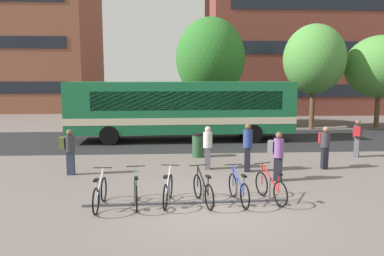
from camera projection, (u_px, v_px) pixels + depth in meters
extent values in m
plane|color=#6B605B|center=(214.00, 207.00, 10.09)|extent=(200.00, 200.00, 0.00)
cube|color=#232326|center=(191.00, 140.00, 20.63)|extent=(80.00, 7.20, 0.01)
cube|color=#196B3D|center=(181.00, 107.00, 20.34)|extent=(12.05, 2.78, 2.70)
cube|color=beige|center=(181.00, 119.00, 20.43)|extent=(12.07, 2.80, 0.36)
cube|color=black|center=(78.00, 86.00, 19.77)|extent=(1.04, 2.31, 0.40)
cube|color=black|center=(68.00, 102.00, 19.84)|extent=(0.12, 2.19, 1.40)
cube|color=black|center=(188.00, 101.00, 19.08)|extent=(9.84, 0.25, 0.97)
cube|color=black|center=(185.00, 98.00, 21.54)|extent=(9.84, 0.25, 0.97)
cylinder|color=black|center=(109.00, 135.00, 19.10)|extent=(1.01, 0.32, 1.00)
cylinder|color=black|center=(115.00, 129.00, 21.38)|extent=(1.01, 0.32, 1.00)
cylinder|color=black|center=(253.00, 134.00, 19.67)|extent=(1.01, 0.32, 1.00)
cylinder|color=black|center=(243.00, 128.00, 21.95)|extent=(1.01, 0.32, 1.00)
cube|color=#47474C|center=(186.00, 203.00, 10.33)|extent=(5.63, 0.24, 0.06)
cylinder|color=#47474C|center=(99.00, 194.00, 10.08)|extent=(0.04, 0.04, 0.70)
cylinder|color=#47474C|center=(135.00, 193.00, 10.17)|extent=(0.04, 0.04, 0.70)
cylinder|color=#47474C|center=(169.00, 192.00, 10.25)|extent=(0.04, 0.04, 0.70)
cylinder|color=#47474C|center=(203.00, 191.00, 10.33)|extent=(0.04, 0.04, 0.70)
cylinder|color=#47474C|center=(237.00, 190.00, 10.41)|extent=(0.04, 0.04, 0.70)
cylinder|color=#47474C|center=(270.00, 189.00, 10.49)|extent=(0.04, 0.04, 0.70)
torus|color=black|center=(104.00, 189.00, 10.48)|extent=(0.06, 0.70, 0.70)
torus|color=black|center=(96.00, 201.00, 9.47)|extent=(0.06, 0.70, 0.70)
cube|color=#B7BABF|center=(100.00, 184.00, 9.96)|extent=(0.05, 0.92, 0.58)
cylinder|color=#B7BABF|center=(96.00, 190.00, 9.54)|extent=(0.03, 0.03, 0.55)
cube|color=black|center=(96.00, 180.00, 9.50)|extent=(0.11, 0.22, 0.05)
cylinder|color=#B7BABF|center=(103.00, 179.00, 10.42)|extent=(0.03, 0.03, 0.65)
cylinder|color=black|center=(103.00, 168.00, 10.38)|extent=(0.52, 0.04, 0.03)
torus|color=black|center=(136.00, 188.00, 10.66)|extent=(0.11, 0.70, 0.70)
torus|color=black|center=(137.00, 199.00, 9.66)|extent=(0.11, 0.70, 0.70)
cube|color=#1E7F38|center=(136.00, 182.00, 10.14)|extent=(0.12, 0.92, 0.58)
cylinder|color=#1E7F38|center=(136.00, 188.00, 9.73)|extent=(0.03, 0.03, 0.55)
cube|color=black|center=(136.00, 178.00, 9.69)|extent=(0.12, 0.23, 0.05)
cylinder|color=#1E7F38|center=(136.00, 177.00, 10.60)|extent=(0.03, 0.03, 0.65)
cylinder|color=black|center=(136.00, 166.00, 10.56)|extent=(0.52, 0.08, 0.03)
torus|color=black|center=(170.00, 186.00, 10.80)|extent=(0.14, 0.70, 0.70)
torus|color=black|center=(165.00, 197.00, 9.79)|extent=(0.14, 0.70, 0.70)
cube|color=#B7BABF|center=(168.00, 180.00, 10.27)|extent=(0.16, 0.92, 0.58)
cylinder|color=#B7BABF|center=(166.00, 187.00, 9.85)|extent=(0.03, 0.03, 0.55)
cube|color=black|center=(166.00, 177.00, 9.82)|extent=(0.13, 0.23, 0.05)
cylinder|color=#B7BABF|center=(170.00, 176.00, 10.74)|extent=(0.04, 0.04, 0.65)
cylinder|color=black|center=(170.00, 165.00, 10.69)|extent=(0.52, 0.10, 0.03)
torus|color=black|center=(197.00, 186.00, 10.78)|extent=(0.21, 0.69, 0.70)
torus|color=black|center=(209.00, 197.00, 9.81)|extent=(0.21, 0.69, 0.70)
cube|color=black|center=(203.00, 180.00, 10.27)|extent=(0.25, 0.90, 0.58)
cylinder|color=black|center=(208.00, 186.00, 9.87)|extent=(0.04, 0.04, 0.55)
cube|color=black|center=(208.00, 177.00, 9.83)|extent=(0.15, 0.24, 0.05)
cylinder|color=black|center=(198.00, 176.00, 10.71)|extent=(0.04, 0.04, 0.65)
cylinder|color=black|center=(198.00, 165.00, 10.67)|extent=(0.51, 0.15, 0.03)
torus|color=black|center=(233.00, 185.00, 10.87)|extent=(0.15, 0.70, 0.70)
torus|color=black|center=(245.00, 196.00, 9.88)|extent=(0.15, 0.70, 0.70)
cube|color=#1E3DB2|center=(238.00, 179.00, 10.36)|extent=(0.17, 0.91, 0.58)
cylinder|color=#1E3DB2|center=(244.00, 186.00, 9.95)|extent=(0.03, 0.03, 0.55)
cube|color=black|center=(244.00, 176.00, 9.91)|extent=(0.13, 0.23, 0.05)
cylinder|color=#1E3DB2|center=(233.00, 175.00, 10.81)|extent=(0.04, 0.04, 0.65)
cylinder|color=black|center=(233.00, 164.00, 10.77)|extent=(0.52, 0.11, 0.03)
torus|color=black|center=(262.00, 184.00, 11.04)|extent=(0.23, 0.69, 0.70)
torus|color=black|center=(280.00, 194.00, 10.08)|extent=(0.23, 0.69, 0.70)
cube|color=red|center=(270.00, 178.00, 10.54)|extent=(0.28, 0.89, 0.58)
cylinder|color=red|center=(279.00, 183.00, 10.14)|extent=(0.04, 0.04, 0.55)
cube|color=black|center=(279.00, 174.00, 10.11)|extent=(0.16, 0.24, 0.05)
cylinder|color=red|center=(262.00, 174.00, 10.98)|extent=(0.04, 0.04, 0.65)
cylinder|color=black|center=(262.00, 163.00, 10.94)|extent=(0.51, 0.17, 0.03)
cube|color=black|center=(278.00, 169.00, 12.58)|extent=(0.32, 0.29, 0.81)
cylinder|color=#7F4C93|center=(279.00, 148.00, 12.48)|extent=(0.45, 0.45, 0.63)
sphere|color=brown|center=(279.00, 135.00, 12.42)|extent=(0.22, 0.22, 0.22)
cube|color=slate|center=(271.00, 146.00, 12.57)|extent=(0.28, 0.33, 0.40)
cube|color=#565660|center=(208.00, 158.00, 14.17)|extent=(0.23, 0.29, 0.84)
cylinder|color=beige|center=(208.00, 140.00, 14.07)|extent=(0.38, 0.38, 0.58)
sphere|color=beige|center=(208.00, 129.00, 14.01)|extent=(0.22, 0.22, 0.22)
cube|color=#56602D|center=(208.00, 138.00, 14.32)|extent=(0.30, 0.22, 0.40)
cube|color=black|center=(325.00, 158.00, 14.20)|extent=(0.20, 0.26, 0.84)
cylinder|color=#333338|center=(325.00, 140.00, 14.10)|extent=(0.34, 0.34, 0.57)
sphere|color=#936B4C|center=(326.00, 129.00, 14.05)|extent=(0.22, 0.22, 0.22)
cube|color=#B21E23|center=(323.00, 138.00, 14.35)|extent=(0.28, 0.18, 0.40)
cube|color=#2D3851|center=(71.00, 163.00, 13.35)|extent=(0.27, 0.21, 0.84)
cylinder|color=#333338|center=(70.00, 144.00, 13.25)|extent=(0.35, 0.35, 0.58)
sphere|color=brown|center=(69.00, 132.00, 13.20)|extent=(0.22, 0.22, 0.22)
cube|color=#56602D|center=(62.00, 143.00, 13.23)|extent=(0.19, 0.28, 0.40)
cube|color=black|center=(247.00, 159.00, 13.81)|extent=(0.26, 0.30, 0.91)
cylinder|color=navy|center=(248.00, 139.00, 13.70)|extent=(0.42, 0.42, 0.66)
sphere|color=brown|center=(248.00, 127.00, 13.64)|extent=(0.22, 0.22, 0.22)
cube|color=black|center=(248.00, 137.00, 13.95)|extent=(0.32, 0.25, 0.40)
cube|color=#565660|center=(357.00, 147.00, 16.33)|extent=(0.31, 0.33, 0.85)
cylinder|color=#333338|center=(358.00, 131.00, 16.23)|extent=(0.47, 0.47, 0.56)
sphere|color=brown|center=(358.00, 122.00, 16.18)|extent=(0.22, 0.22, 0.22)
cube|color=#B21E23|center=(357.00, 131.00, 16.01)|extent=(0.33, 0.31, 0.40)
cylinder|color=#284C2D|center=(198.00, 146.00, 16.33)|extent=(0.52, 0.52, 0.95)
cylinder|color=black|center=(198.00, 134.00, 16.26)|extent=(0.55, 0.55, 0.08)
cylinder|color=brown|center=(210.00, 109.00, 26.61)|extent=(0.32, 0.32, 2.33)
ellipsoid|color=#2D7028|center=(210.00, 58.00, 26.12)|extent=(4.81, 4.81, 5.66)
cylinder|color=brown|center=(312.00, 109.00, 24.89)|extent=(0.32, 0.32, 2.70)
ellipsoid|color=#4C8E3D|center=(314.00, 59.00, 24.45)|extent=(4.01, 4.01, 4.50)
cylinder|color=brown|center=(377.00, 110.00, 25.62)|extent=(0.32, 0.32, 2.36)
ellipsoid|color=#4C8E3D|center=(380.00, 67.00, 25.21)|extent=(4.60, 4.60, 4.18)
cube|color=black|center=(334.00, 91.00, 32.94)|extent=(18.52, 0.06, 1.10)
cube|color=black|center=(336.00, 48.00, 32.43)|extent=(18.52, 0.06, 1.10)
cube|color=black|center=(338.00, 3.00, 31.92)|extent=(18.52, 0.06, 1.10)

